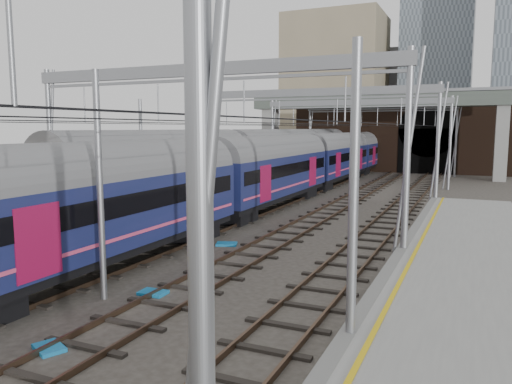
% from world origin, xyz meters
% --- Properties ---
extents(ground, '(160.00, 160.00, 0.00)m').
position_xyz_m(ground, '(0.00, 0.00, 0.00)').
color(ground, '#38332D').
rests_on(ground, ground).
extents(tracks, '(14.40, 80.00, 0.22)m').
position_xyz_m(tracks, '(0.00, 15.00, 0.02)').
color(tracks, '#4C3828').
rests_on(tracks, ground).
extents(overhead_line, '(16.80, 80.00, 8.00)m').
position_xyz_m(overhead_line, '(0.00, 21.49, 6.57)').
color(overhead_line, gray).
rests_on(overhead_line, ground).
extents(retaining_wall, '(28.00, 2.75, 9.00)m').
position_xyz_m(retaining_wall, '(1.40, 51.93, 4.33)').
color(retaining_wall, '#2F1E15').
rests_on(retaining_wall, ground).
extents(overbridge, '(28.00, 3.00, 9.25)m').
position_xyz_m(overbridge, '(0.00, 46.00, 7.27)').
color(overbridge, gray).
rests_on(overbridge, ground).
extents(city_skyline, '(37.50, 27.50, 60.00)m').
position_xyz_m(city_skyline, '(2.73, 70.48, 17.09)').
color(city_skyline, tan).
rests_on(city_skyline, ground).
extents(train_main, '(2.81, 64.89, 4.83)m').
position_xyz_m(train_main, '(-2.00, 28.84, 2.49)').
color(train_main, black).
rests_on(train_main, ground).
extents(train_second, '(3.07, 70.83, 5.19)m').
position_xyz_m(train_second, '(-6.00, 40.41, 2.65)').
color(train_second, black).
rests_on(train_second, ground).
extents(equip_cover_a, '(0.98, 0.87, 0.10)m').
position_xyz_m(equip_cover_a, '(1.27, -1.40, 0.05)').
color(equip_cover_a, '#1772AD').
rests_on(equip_cover_a, ground).
extents(equip_cover_b, '(1.08, 0.92, 0.11)m').
position_xyz_m(equip_cover_b, '(0.20, 9.91, 0.05)').
color(equip_cover_b, '#1772AD').
rests_on(equip_cover_b, ground).
extents(equip_cover_c, '(0.89, 0.65, 0.10)m').
position_xyz_m(equip_cover_c, '(1.15, 2.96, 0.05)').
color(equip_cover_c, '#1772AD').
rests_on(equip_cover_c, ground).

